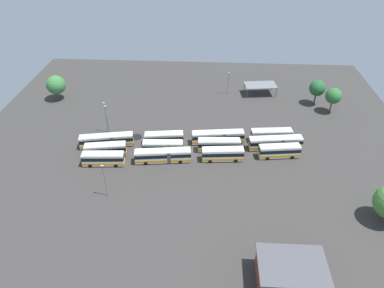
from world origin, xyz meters
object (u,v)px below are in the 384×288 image
Objects in this scene: depot_building at (290,275)px; lamp_post_near_entrance at (228,82)px; bus_row0_slot0 at (271,135)px; bus_row1_slot2 at (223,154)px; bus_row1_slot1 at (219,145)px; bus_row2_slot0 at (164,138)px; bus_row3_slot1 at (106,149)px; lamp_post_mid_lot at (106,116)px; bus_row2_slot2 at (163,155)px; tree_northwest at (317,88)px; bus_row3_slot0 at (107,140)px; bus_row3_slot2 at (103,159)px; bus_row0_slot1 at (276,143)px; tree_northeast at (56,85)px; lamp_post_by_building at (107,120)px; lamp_post_far_corner at (105,179)px; tree_west_edge at (334,96)px; bus_row2_slot1 at (163,147)px; maintenance_shelter at (260,85)px; bus_row1_slot0 at (218,137)px; bus_row0_slot2 at (279,151)px.

depot_building is 1.48× the size of lamp_post_near_entrance.
bus_row1_slot2 is (13.31, 9.38, -0.00)m from bus_row0_slot0.
bus_row1_slot1 is 14.86m from bus_row2_slot0.
lamp_post_mid_lot is at bearing -78.03° from bus_row3_slot1.
bus_row2_slot2 is 1.33× the size of bus_row3_slot1.
tree_northwest reaches higher than bus_row1_slot2.
lamp_post_mid_lot reaches higher than bus_row2_slot2.
tree_northwest is (-18.89, -65.24, 2.93)m from depot_building.
bus_row0_slot0 and bus_row3_slot0 have the same top height.
bus_row2_slot0 is at bearing -21.47° from bus_row1_slot2.
bus_row3_slot1 and bus_row3_slot2 have the same top height.
depot_building is (-40.44, 30.58, 0.84)m from bus_row3_slot2.
tree_northeast reaches higher than bus_row0_slot1.
bus_row2_slot2 is 19.99m from lamp_post_by_building.
lamp_post_far_corner is 71.88m from tree_northwest.
bus_row2_slot0 is 1.11× the size of lamp_post_mid_lot.
lamp_post_mid_lot is 1.17× the size of tree_northwest.
bus_row3_slot1 is at bearing 100.16° from bus_row3_slot0.
depot_building is 1.43× the size of tree_west_edge.
bus_row2_slot2 is at bearing 98.08° from bus_row2_slot1.
bus_row3_slot0 reaches higher than maintenance_shelter.
maintenance_shelter is at bearing -91.64° from depot_building.
bus_row2_slot1 is 19.28m from lamp_post_mid_lot.
lamp_post_mid_lot is (2.70, -14.60, 3.31)m from bus_row3_slot2.
lamp_post_near_entrance is at bearing -120.24° from bus_row2_slot0.
bus_row3_slot2 is (28.61, 7.53, -0.00)m from bus_row1_slot1.
bus_row1_slot0 is 1.65× the size of lamp_post_far_corner.
depot_building is (-11.83, 38.11, 0.84)m from bus_row1_slot1.
lamp_post_near_entrance is at bearing -95.41° from bus_row1_slot1.
tree_northeast reaches higher than bus_row1_slot1.
lamp_post_far_corner is (36.76, -19.75, 2.02)m from depot_building.
depot_building reaches higher than bus_row1_slot0.
bus_row3_slot2 is at bearing 14.74° from bus_row1_slot1.
bus_row0_slot2 is 1.03× the size of bus_row3_slot2.
bus_row1_slot0 is 14.53m from bus_row2_slot0.
bus_row3_slot2 is 40.93m from tree_northeast.
maintenance_shelter is at bearing -148.02° from lamp_post_by_building.
bus_row1_slot1 is at bearing 32.86° from tree_west_edge.
bus_row2_slot0 is (15.59, -6.13, -0.00)m from bus_row1_slot2.
bus_row2_slot2 is at bearing 65.86° from lamp_post_near_entrance.
bus_row0_slot1 is 3.66m from bus_row0_slot2.
depot_building is (-41.58, 38.46, 0.84)m from bus_row3_slot0.
bus_row1_slot2 is 61.09m from tree_northeast.
bus_row0_slot1 and bus_row2_slot0 have the same top height.
bus_row3_slot2 is at bearing 16.89° from bus_row0_slot0.
bus_row2_slot2 is (29.31, 3.67, 0.00)m from bus_row0_slot2.
depot_building reaches higher than bus_row0_slot1.
bus_row2_slot2 is 15.12m from bus_row3_slot1.
maintenance_shelter is (1.02, -31.16, 1.44)m from bus_row0_slot1.
tree_west_edge is (-20.22, -16.77, 3.70)m from bus_row0_slot0.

